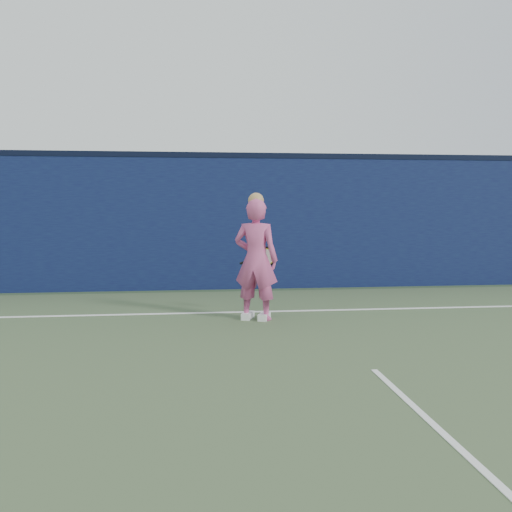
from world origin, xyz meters
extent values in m
plane|color=#2E482C|center=(0.00, 0.00, 0.00)|extent=(80.00, 80.00, 0.00)
cube|color=#0D113C|center=(0.00, 6.50, 1.25)|extent=(24.00, 0.40, 2.50)
cube|color=black|center=(0.00, 6.50, 2.55)|extent=(24.00, 0.42, 0.10)
imported|color=#CA4E88|center=(-0.88, 3.49, 0.85)|extent=(0.73, 0.61, 1.70)
sphere|color=tan|center=(-0.88, 3.49, 1.67)|extent=(0.22, 0.22, 0.22)
cube|color=white|center=(-0.77, 3.44, 0.05)|extent=(0.22, 0.30, 0.10)
cube|color=white|center=(-0.99, 3.53, 0.05)|extent=(0.22, 0.30, 0.10)
torus|color=black|center=(-0.70, 3.85, 0.85)|extent=(0.32, 0.14, 0.32)
torus|color=#C1C512|center=(-0.70, 3.85, 0.85)|extent=(0.26, 0.10, 0.26)
cylinder|color=beige|center=(-0.70, 3.85, 0.85)|extent=(0.25, 0.10, 0.26)
cylinder|color=black|center=(-0.89, 3.99, 0.79)|extent=(0.27, 0.15, 0.10)
cylinder|color=black|center=(-1.00, 4.07, 0.75)|extent=(0.13, 0.09, 0.07)
cube|color=white|center=(0.00, 4.00, 0.01)|extent=(11.00, 0.08, 0.01)
camera|label=1|loc=(-1.71, -3.98, 1.60)|focal=38.00mm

